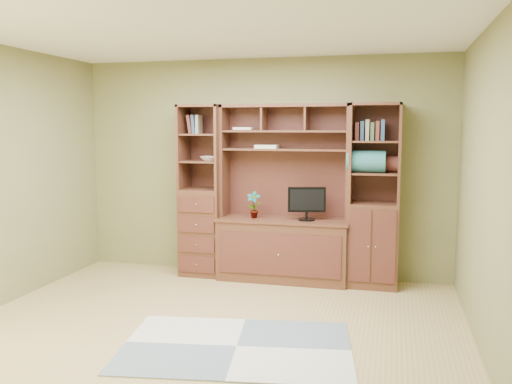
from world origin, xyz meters
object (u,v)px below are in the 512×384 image
(monitor, at_px, (307,197))
(right_tower, at_px, (374,196))
(center_hutch, at_px, (283,194))
(left_tower, at_px, (203,191))

(monitor, bearing_deg, right_tower, -9.07)
(center_hutch, distance_m, right_tower, 1.03)
(right_tower, height_order, monitor, right_tower)
(monitor, bearing_deg, center_hutch, 158.04)
(center_hutch, distance_m, left_tower, 1.00)
(right_tower, bearing_deg, left_tower, 180.00)
(left_tower, bearing_deg, center_hutch, -2.29)
(left_tower, height_order, monitor, left_tower)
(center_hutch, relative_size, right_tower, 1.00)
(left_tower, bearing_deg, monitor, -3.35)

